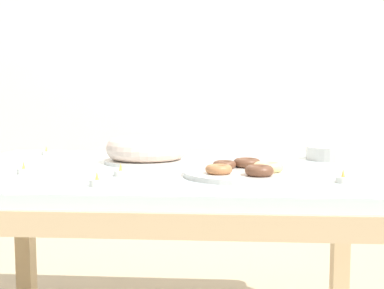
{
  "coord_description": "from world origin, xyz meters",
  "views": [
    {
      "loc": [
        0.18,
        -1.44,
        0.95
      ],
      "look_at": [
        0.08,
        0.17,
        0.81
      ],
      "focal_mm": 40.0,
      "sensor_mm": 36.0,
      "label": 1
    }
  ],
  "objects": [
    {
      "name": "wall_back",
      "position": [
        0.0,
        1.64,
        1.3
      ],
      "size": [
        8.0,
        0.1,
        2.6
      ],
      "primitive_type": "cube",
      "color": "white",
      "rests_on": "ground"
    },
    {
      "name": "tealight_right_edge",
      "position": [
        -0.55,
        0.3,
        0.76
      ],
      "size": [
        0.04,
        0.04,
        0.04
      ],
      "color": "silver",
      "rests_on": "dining_table"
    },
    {
      "name": "tealight_left_edge",
      "position": [
        0.51,
        -0.29,
        0.76
      ],
      "size": [
        0.04,
        0.04,
        0.04
      ],
      "color": "silver",
      "rests_on": "dining_table"
    },
    {
      "name": "dining_table",
      "position": [
        0.0,
        0.0,
        0.67
      ],
      "size": [
        1.56,
        1.02,
        0.75
      ],
      "color": "silver",
      "rests_on": "ground"
    },
    {
      "name": "pastry_platter",
      "position": [
        0.25,
        -0.19,
        0.77
      ],
      "size": [
        0.35,
        0.35,
        0.04
      ],
      "color": "silver",
      "rests_on": "dining_table"
    },
    {
      "name": "tealight_near_front",
      "position": [
        -0.41,
        -0.2,
        0.76
      ],
      "size": [
        0.04,
        0.04,
        0.04
      ],
      "color": "silver",
      "rests_on": "dining_table"
    },
    {
      "name": "plate_stack",
      "position": [
        0.62,
        0.23,
        0.78
      ],
      "size": [
        0.21,
        0.21,
        0.05
      ],
      "color": "silver",
      "rests_on": "dining_table"
    },
    {
      "name": "tealight_near_cakes",
      "position": [
        -0.11,
        -0.22,
        0.76
      ],
      "size": [
        0.04,
        0.04,
        0.04
      ],
      "color": "silver",
      "rests_on": "dining_table"
    },
    {
      "name": "cake_chocolate_round",
      "position": [
        -0.08,
        0.09,
        0.8
      ],
      "size": [
        0.3,
        0.3,
        0.09
      ],
      "color": "silver",
      "rests_on": "dining_table"
    },
    {
      "name": "tealight_centre",
      "position": [
        -0.13,
        -0.38,
        0.76
      ],
      "size": [
        0.04,
        0.04,
        0.04
      ],
      "color": "silver",
      "rests_on": "dining_table"
    }
  ]
}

